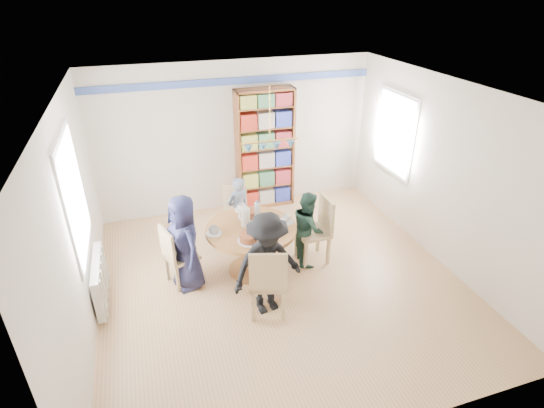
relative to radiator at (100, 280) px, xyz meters
name	(u,v)px	position (x,y,z in m)	size (l,w,h in m)	color
ground	(280,280)	(2.42, -0.30, -0.35)	(5.00, 5.00, 0.00)	tan
room_shell	(245,155)	(2.16, 0.57, 1.30)	(5.00, 5.00, 5.00)	white
radiator	(100,280)	(0.00, 0.00, 0.00)	(0.12, 1.00, 0.60)	silver
dining_table	(251,239)	(2.09, 0.05, 0.21)	(1.30, 1.30, 0.75)	olive
chair_left	(176,254)	(1.01, 0.08, 0.16)	(0.52, 0.52, 0.93)	#D0B580
chair_right	(318,227)	(3.13, 0.04, 0.22)	(0.47, 0.47, 1.04)	#D0B580
chair_far	(235,211)	(2.08, 1.05, 0.15)	(0.50, 0.50, 0.90)	#D0B580
chair_near	(268,280)	(2.03, -0.94, 0.22)	(0.57, 0.57, 1.04)	#D0B580
person_left	(185,243)	(1.15, 0.02, 0.35)	(0.68, 0.44, 1.39)	#171833
person_right	(308,228)	(2.97, 0.06, 0.23)	(0.56, 0.44, 1.16)	#183026
person_far	(238,210)	(2.12, 0.96, 0.22)	(0.41, 0.27, 1.13)	gray
person_near	(267,264)	(2.06, -0.81, 0.36)	(0.92, 0.53, 1.43)	black
bookshelf	(265,151)	(2.90, 2.04, 0.74)	(1.06, 0.32, 2.23)	brown
tableware	(248,222)	(2.06, 0.08, 0.47)	(1.28, 1.28, 0.34)	white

